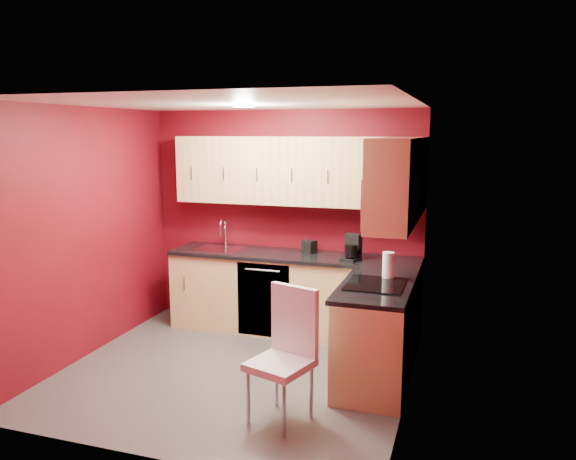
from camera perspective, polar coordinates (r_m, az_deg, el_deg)
The scene contains 21 objects.
floor at distance 5.52m, azimuth -5.38°, elevation -14.14°, with size 3.20×3.20×0.00m, color #43403E.
ceiling at distance 5.05m, azimuth -5.85°, elevation 12.73°, with size 3.20×3.20×0.00m, color white.
wall_back at distance 6.52m, azimuth -0.35°, elevation 1.13°, with size 3.20×3.20×0.00m, color maroon.
wall_front at distance 3.85m, azimuth -14.56°, elevation -5.43°, with size 3.20×3.20×0.00m, color maroon.
wall_left at distance 5.96m, azimuth -19.86°, elevation -0.32°, with size 3.00×3.00×0.00m, color maroon.
wall_right at distance 4.75m, azimuth 12.42°, elevation -2.46°, with size 3.00×3.00×0.00m, color maroon.
base_cabinets_back at distance 6.36m, azimuth 0.53°, elevation -6.63°, with size 2.80×0.60×0.87m, color tan.
base_cabinets_right at distance 5.25m, azimuth 9.05°, elevation -10.42°, with size 0.60×1.30×0.87m, color tan.
countertop_back at distance 6.24m, azimuth 0.49°, elevation -2.65°, with size 2.80×0.63×0.04m, color black.
countertop_right at distance 5.10m, azimuth 8.99°, elevation -5.66°, with size 0.63×1.27×0.04m, color black.
upper_cabinets_back at distance 6.23m, azimuth 0.89°, elevation 6.03°, with size 2.80×0.35×0.75m, color tan.
upper_cabinets_right at distance 5.11m, azimuth 11.22°, elevation 5.69°, with size 0.35×1.55×0.75m.
microwave at distance 4.90m, azimuth 10.43°, elevation 2.86°, with size 0.42×0.76×0.42m.
cooktop at distance 5.06m, azimuth 8.88°, elevation -5.49°, with size 0.50×0.55×0.01m, color black.
sink at distance 6.56m, azimuth -6.98°, elevation -1.61°, with size 0.52×0.42×0.35m.
dishwasher_front at distance 6.18m, azimuth -2.52°, elevation -7.15°, with size 0.60×0.02×0.82m, color black.
downlight at distance 5.33m, azimuth -4.52°, elevation 12.44°, with size 0.20×0.20×0.01m, color white.
coffee_maker at distance 5.95m, azimuth 6.41°, elevation -1.79°, with size 0.16×0.22×0.27m, color black, non-canonical shape.
napkin_holder at distance 6.30m, azimuth 2.18°, elevation -1.70°, with size 0.13×0.13×0.14m, color black, non-canonical shape.
paper_towel at distance 5.26m, azimuth 10.15°, elevation -3.58°, with size 0.14×0.14×0.25m, color white, non-canonical shape.
dining_chair at distance 4.45m, azimuth -0.81°, elevation -12.80°, with size 0.43×0.45×1.06m, color silver, non-canonical shape.
Camera 1 is at (2.02, -4.62, 2.25)m, focal length 35.00 mm.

